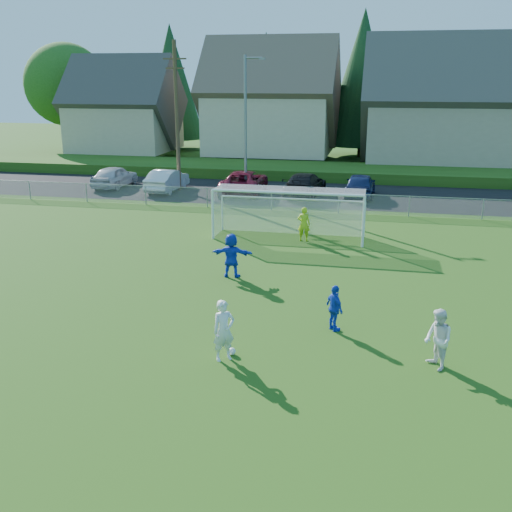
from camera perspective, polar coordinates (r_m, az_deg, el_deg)
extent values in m
plane|color=#193D0C|center=(15.43, -6.31, -13.54)|extent=(160.00, 160.00, 0.00)
plane|color=black|center=(41.07, 5.65, 5.88)|extent=(60.00, 60.00, 0.00)
cube|color=#1E420F|center=(48.36, 6.68, 7.98)|extent=(70.00, 6.00, 0.80)
sphere|color=white|center=(17.56, -2.31, -9.06)|extent=(0.22, 0.22, 0.22)
imported|color=silver|center=(16.98, -3.10, -7.10)|extent=(0.77, 0.74, 1.78)
imported|color=silver|center=(17.22, 16.96, -7.63)|extent=(0.95, 1.04, 1.72)
imported|color=#143ABE|center=(19.05, 7.50, -4.95)|extent=(0.81, 0.93, 1.50)
imported|color=#143ABE|center=(23.87, -2.36, 0.07)|extent=(1.67, 0.58, 1.78)
imported|color=#A1C717|center=(29.16, 4.58, 3.05)|extent=(0.62, 0.41, 1.68)
imported|color=#B0B2B8|center=(44.59, -13.32, 7.39)|extent=(2.06, 4.65, 1.56)
imported|color=silver|center=(42.36, -8.46, 7.15)|extent=(1.78, 4.68, 1.52)
imported|color=#5E0A1D|center=(40.78, -1.14, 7.02)|extent=(2.96, 5.94, 1.62)
imported|color=black|center=(40.51, 4.67, 6.84)|extent=(2.62, 5.41, 1.52)
imported|color=#15214B|center=(40.49, 9.90, 6.68)|extent=(2.01, 4.69, 1.58)
cylinder|color=white|center=(29.47, -4.15, 3.96)|extent=(0.12, 0.12, 2.44)
cylinder|color=white|center=(28.38, 10.20, 3.23)|extent=(0.12, 0.12, 2.44)
cylinder|color=white|center=(28.44, 2.93, 6.02)|extent=(7.30, 0.12, 0.12)
cylinder|color=white|center=(31.23, -3.23, 4.12)|extent=(0.08, 0.08, 1.80)
cylinder|color=white|center=(30.20, 10.29, 3.42)|extent=(0.08, 0.08, 1.80)
cylinder|color=white|center=(30.31, 3.45, 5.46)|extent=(7.30, 0.08, 0.08)
cube|color=silver|center=(30.50, 3.42, 3.80)|extent=(7.30, 0.02, 1.80)
cube|color=silver|center=(30.32, -3.68, 4.34)|extent=(0.02, 1.80, 2.44)
cube|color=silver|center=(29.25, 10.26, 3.64)|extent=(0.02, 1.80, 2.44)
cube|color=silver|center=(29.32, 3.21, 6.35)|extent=(7.30, 1.80, 0.02)
cube|color=gray|center=(35.49, 4.69, 6.09)|extent=(52.00, 0.03, 0.03)
cube|color=gray|center=(35.60, 4.67, 5.18)|extent=(52.00, 0.02, 1.14)
cylinder|color=gray|center=(35.60, 4.67, 5.18)|extent=(0.06, 0.06, 1.20)
cylinder|color=slate|center=(39.73, -1.02, 12.13)|extent=(0.18, 0.18, 9.00)
cylinder|color=slate|center=(39.50, -0.31, 18.35)|extent=(1.20, 0.12, 0.12)
cube|color=slate|center=(39.38, 0.59, 18.28)|extent=(0.36, 0.18, 0.12)
cylinder|color=#473321|center=(42.04, -7.54, 12.94)|extent=(0.26, 0.26, 10.00)
cube|color=#473321|center=(41.96, -7.75, 18.12)|extent=(1.60, 0.10, 0.10)
cube|color=#473321|center=(41.95, -7.72, 17.30)|extent=(1.30, 0.10, 0.10)
cube|color=tan|center=(59.96, -12.36, 11.97)|extent=(9.00, 8.00, 4.50)
pyramid|color=#423D38|center=(59.81, -12.78, 18.34)|extent=(9.90, 8.80, 4.41)
cube|color=#C6B58E|center=(56.71, 1.39, 12.59)|extent=(11.00, 9.00, 5.50)
pyramid|color=brown|center=(56.66, 1.45, 20.40)|extent=(12.10, 9.90, 4.96)
cube|color=tan|center=(54.98, 17.07, 11.48)|extent=(12.00, 10.00, 5.00)
pyramid|color=#4C473F|center=(54.91, 17.83, 19.82)|extent=(13.20, 11.00, 5.52)
cylinder|color=#382616|center=(67.18, -17.27, 11.19)|extent=(0.36, 0.36, 3.96)
sphere|color=#2B5B19|center=(66.93, -17.64, 15.30)|extent=(8.36, 8.36, 8.36)
cylinder|color=#382616|center=(66.85, -7.83, 10.56)|extent=(0.30, 0.30, 1.20)
cone|color=#143819|center=(66.47, -8.06, 16.09)|extent=(6.76, 6.76, 11.70)
cylinder|color=#382616|center=(65.18, 0.93, 10.55)|extent=(0.30, 0.30, 1.20)
cone|color=#143819|center=(64.79, 0.95, 15.83)|extent=(6.24, 6.24, 10.80)
cylinder|color=#382616|center=(61.07, 9.77, 9.89)|extent=(0.30, 0.30, 1.20)
cone|color=#143819|center=(60.64, 10.10, 16.37)|extent=(7.28, 7.28, 12.60)
cylinder|color=#382616|center=(63.33, 19.14, 10.71)|extent=(0.36, 0.36, 3.96)
sphere|color=#2B5B19|center=(63.07, 19.57, 15.08)|extent=(8.36, 8.36, 8.36)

